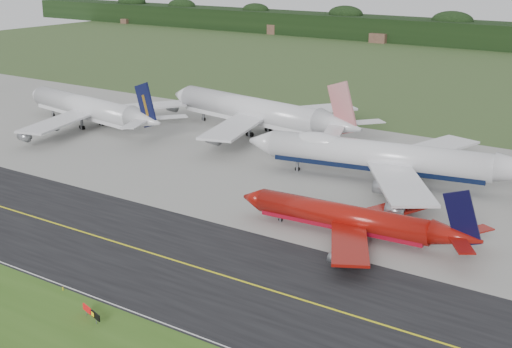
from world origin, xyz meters
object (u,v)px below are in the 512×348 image
object	(u,v)px
jet_star_tail	(259,112)
taxiway_sign	(91,312)
jet_ba_747	(388,157)
jet_red_737	(355,219)
jet_navy_gold	(91,109)

from	to	relation	value
jet_star_tail	taxiway_sign	bearing A→B (deg)	-67.98
jet_ba_747	taxiway_sign	distance (m)	74.23
jet_red_737	jet_star_tail	distance (m)	71.73
jet_navy_gold	taxiway_sign	distance (m)	107.46
jet_ba_747	jet_star_tail	world-z (taller)	jet_star_tail
jet_navy_gold	jet_star_tail	world-z (taller)	jet_star_tail
jet_navy_gold	jet_star_tail	distance (m)	45.46
jet_red_737	jet_star_tail	size ratio (longest dim) A/B	0.65
jet_star_tail	taxiway_sign	distance (m)	100.11
taxiway_sign	jet_ba_747	bearing A→B (deg)	84.36
jet_navy_gold	taxiway_sign	size ratio (longest dim) A/B	13.48
jet_navy_gold	jet_ba_747	bearing A→B (deg)	0.35
taxiway_sign	jet_red_737	bearing A→B (deg)	71.12
jet_star_tail	jet_ba_747	bearing A→B (deg)	-22.95
jet_red_737	jet_star_tail	world-z (taller)	jet_star_tail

